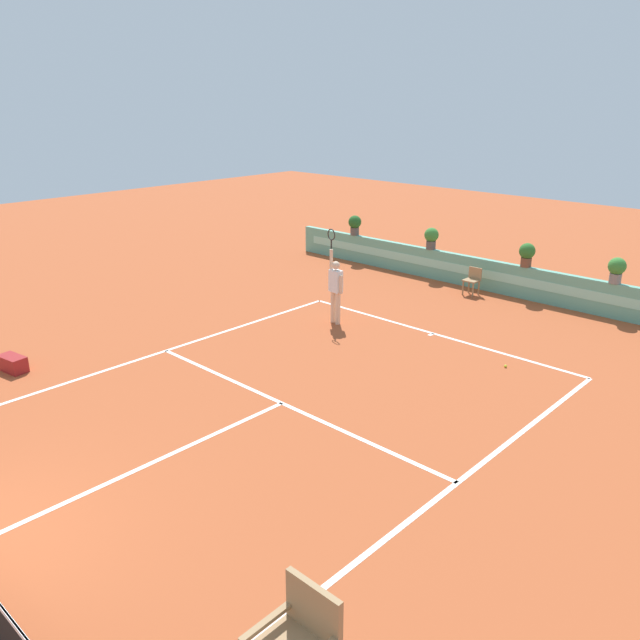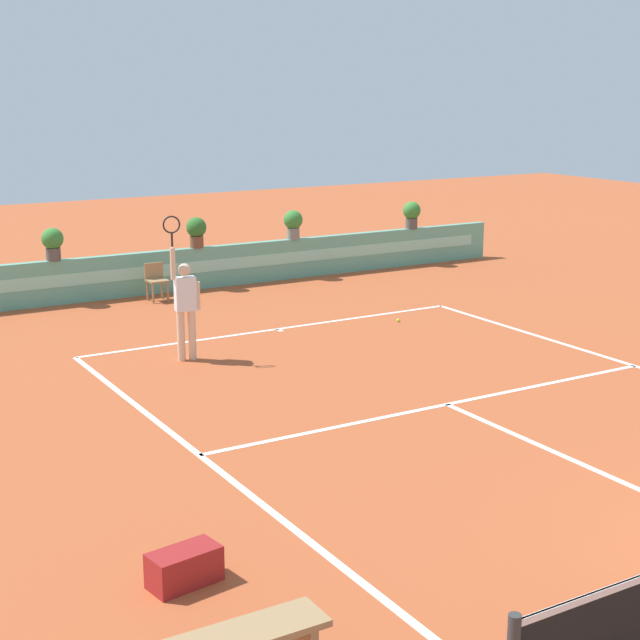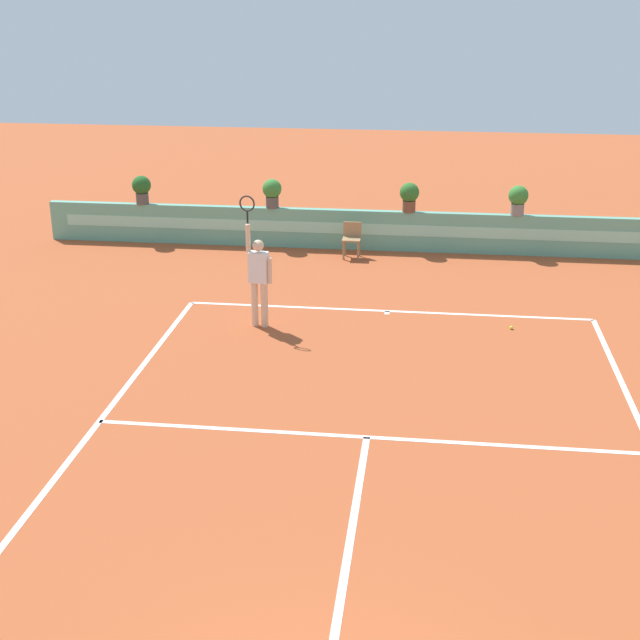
{
  "view_description": "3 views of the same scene",
  "coord_description": "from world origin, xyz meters",
  "px_view_note": "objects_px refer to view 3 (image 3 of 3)",
  "views": [
    {
      "loc": [
        8.5,
        -1.52,
        5.9
      ],
      "look_at": [
        -0.97,
        8.57,
        1.0
      ],
      "focal_mm": 35.66,
      "sensor_mm": 36.0,
      "label": 1
    },
    {
      "loc": [
        -8.87,
        -4.73,
        4.74
      ],
      "look_at": [
        -0.97,
        8.57,
        1.0
      ],
      "focal_mm": 54.4,
      "sensor_mm": 36.0,
      "label": 2
    },
    {
      "loc": [
        0.79,
        -5.4,
        6.3
      ],
      "look_at": [
        -0.97,
        8.57,
        1.0
      ],
      "focal_mm": 50.38,
      "sensor_mm": 36.0,
      "label": 3
    }
  ],
  "objects_px": {
    "tennis_player": "(259,275)",
    "ball_kid_chair": "(352,238)",
    "potted_plant_centre": "(409,195)",
    "potted_plant_left": "(272,191)",
    "potted_plant_right": "(518,198)",
    "tennis_ball_near_baseline": "(511,328)",
    "potted_plant_far_left": "(142,188)"
  },
  "relations": [
    {
      "from": "ball_kid_chair",
      "to": "potted_plant_centre",
      "type": "distance_m",
      "value": 1.79
    },
    {
      "from": "tennis_player",
      "to": "potted_plant_left",
      "type": "bearing_deg",
      "value": 97.37
    },
    {
      "from": "tennis_ball_near_baseline",
      "to": "potted_plant_right",
      "type": "bearing_deg",
      "value": 85.22
    },
    {
      "from": "tennis_player",
      "to": "potted_plant_left",
      "type": "distance_m",
      "value": 5.7
    },
    {
      "from": "ball_kid_chair",
      "to": "potted_plant_centre",
      "type": "relative_size",
      "value": 1.17
    },
    {
      "from": "ball_kid_chair",
      "to": "tennis_player",
      "type": "xyz_separation_m",
      "value": [
        -1.35,
        -4.91,
        0.57
      ]
    },
    {
      "from": "tennis_ball_near_baseline",
      "to": "potted_plant_far_left",
      "type": "distance_m",
      "value": 10.48
    },
    {
      "from": "tennis_ball_near_baseline",
      "to": "potted_plant_far_left",
      "type": "bearing_deg",
      "value": 149.82
    },
    {
      "from": "potted_plant_centre",
      "to": "potted_plant_left",
      "type": "bearing_deg",
      "value": 180.0
    },
    {
      "from": "ball_kid_chair",
      "to": "potted_plant_left",
      "type": "relative_size",
      "value": 1.17
    },
    {
      "from": "potted_plant_far_left",
      "to": "tennis_player",
      "type": "bearing_deg",
      "value": -54.01
    },
    {
      "from": "potted_plant_right",
      "to": "potted_plant_far_left",
      "type": "xyz_separation_m",
      "value": [
        -9.42,
        0.0,
        0.0
      ]
    },
    {
      "from": "potted_plant_centre",
      "to": "potted_plant_left",
      "type": "xyz_separation_m",
      "value": [
        -3.42,
        0.0,
        0.0
      ]
    },
    {
      "from": "potted_plant_far_left",
      "to": "potted_plant_left",
      "type": "distance_m",
      "value": 3.37
    },
    {
      "from": "potted_plant_centre",
      "to": "potted_plant_right",
      "type": "relative_size",
      "value": 1.0
    },
    {
      "from": "potted_plant_centre",
      "to": "potted_plant_right",
      "type": "height_order",
      "value": "same"
    },
    {
      "from": "potted_plant_centre",
      "to": "potted_plant_far_left",
      "type": "xyz_separation_m",
      "value": [
        -6.79,
        0.0,
        0.0
      ]
    },
    {
      "from": "tennis_player",
      "to": "ball_kid_chair",
      "type": "bearing_deg",
      "value": 74.6
    },
    {
      "from": "tennis_player",
      "to": "potted_plant_left",
      "type": "relative_size",
      "value": 3.57
    },
    {
      "from": "potted_plant_centre",
      "to": "potted_plant_far_left",
      "type": "bearing_deg",
      "value": 180.0
    },
    {
      "from": "ball_kid_chair",
      "to": "potted_plant_far_left",
      "type": "height_order",
      "value": "potted_plant_far_left"
    },
    {
      "from": "potted_plant_right",
      "to": "tennis_ball_near_baseline",
      "type": "bearing_deg",
      "value": -94.78
    },
    {
      "from": "tennis_ball_near_baseline",
      "to": "potted_plant_right",
      "type": "relative_size",
      "value": 0.09
    },
    {
      "from": "potted_plant_far_left",
      "to": "potted_plant_left",
      "type": "relative_size",
      "value": 1.0
    },
    {
      "from": "potted_plant_left",
      "to": "potted_plant_right",
      "type": "bearing_deg",
      "value": 0.0
    },
    {
      "from": "potted_plant_centre",
      "to": "ball_kid_chair",
      "type": "bearing_deg",
      "value": -151.35
    },
    {
      "from": "tennis_player",
      "to": "potted_plant_far_left",
      "type": "xyz_separation_m",
      "value": [
        -4.1,
        5.64,
        0.36
      ]
    },
    {
      "from": "potted_plant_far_left",
      "to": "potted_plant_left",
      "type": "height_order",
      "value": "same"
    },
    {
      "from": "tennis_player",
      "to": "potted_plant_far_left",
      "type": "distance_m",
      "value": 6.99
    },
    {
      "from": "tennis_player",
      "to": "potted_plant_far_left",
      "type": "height_order",
      "value": "tennis_player"
    },
    {
      "from": "ball_kid_chair",
      "to": "potted_plant_centre",
      "type": "xyz_separation_m",
      "value": [
        1.34,
        0.73,
        0.93
      ]
    },
    {
      "from": "tennis_player",
      "to": "potted_plant_right",
      "type": "height_order",
      "value": "tennis_player"
    }
  ]
}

